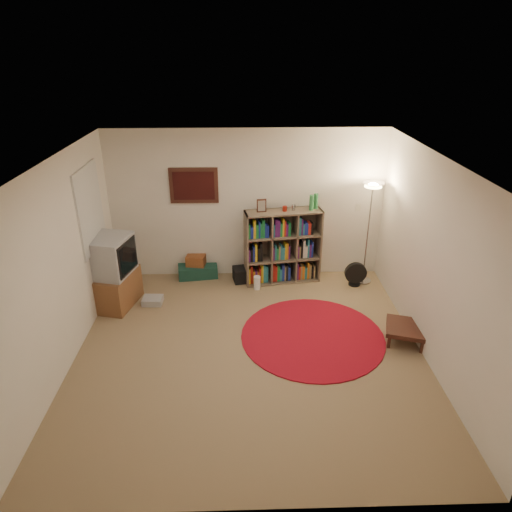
{
  "coord_description": "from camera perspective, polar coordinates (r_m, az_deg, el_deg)",
  "views": [
    {
      "loc": [
        -0.07,
        -4.9,
        3.67
      ],
      "look_at": [
        0.1,
        0.6,
        1.1
      ],
      "focal_mm": 32.0,
      "sensor_mm": 36.0,
      "label": 1
    }
  ],
  "objects": [
    {
      "name": "wicker_basket",
      "position": [
        7.86,
        -7.53,
        -0.55
      ],
      "size": [
        0.34,
        0.27,
        0.18
      ],
      "rotation": [
        0.0,
        0.0,
        -0.15
      ],
      "color": "brown",
      "rests_on": "suitcase"
    },
    {
      "name": "side_table",
      "position": [
        6.51,
        18.27,
        -8.62
      ],
      "size": [
        0.65,
        0.65,
        0.24
      ],
      "rotation": [
        0.0,
        0.0,
        -0.3
      ],
      "color": "#351812",
      "rests_on": "ground"
    },
    {
      "name": "room",
      "position": [
        5.5,
        -1.44,
        -0.94
      ],
      "size": [
        4.54,
        4.54,
        2.54
      ],
      "color": "#856D4E",
      "rests_on": "ground"
    },
    {
      "name": "tv_stand",
      "position": [
        7.18,
        -17.4,
        -2.04
      ],
      "size": [
        0.69,
        0.87,
        1.12
      ],
      "rotation": [
        0.0,
        0.0,
        -0.23
      ],
      "color": "brown",
      "rests_on": "ground"
    },
    {
      "name": "bookshelf",
      "position": [
        7.55,
        3.2,
        1.05
      ],
      "size": [
        1.28,
        0.54,
        1.49
      ],
      "rotation": [
        0.0,
        0.0,
        0.15
      ],
      "color": "brown",
      "rests_on": "ground"
    },
    {
      "name": "paper_towel",
      "position": [
        7.48,
        0.14,
        -3.35
      ],
      "size": [
        0.12,
        0.12,
        0.23
      ],
      "rotation": [
        0.0,
        0.0,
        0.06
      ],
      "color": "white",
      "rests_on": "ground"
    },
    {
      "name": "suitcase",
      "position": [
        7.98,
        -7.29,
        -1.7
      ],
      "size": [
        0.71,
        0.51,
        0.21
      ],
      "rotation": [
        0.0,
        0.0,
        0.14
      ],
      "color": "#153B31",
      "rests_on": "ground"
    },
    {
      "name": "duffel_bag",
      "position": [
        7.73,
        -1.54,
        -2.29
      ],
      "size": [
        0.39,
        0.35,
        0.24
      ],
      "rotation": [
        0.0,
        0.0,
        0.2
      ],
      "color": "black",
      "rests_on": "ground"
    },
    {
      "name": "red_rug",
      "position": [
        6.43,
        7.07,
        -9.89
      ],
      "size": [
        1.97,
        1.97,
        0.02
      ],
      "color": "maroon",
      "rests_on": "ground"
    },
    {
      "name": "floor_lamp",
      "position": [
        7.42,
        14.24,
        6.71
      ],
      "size": [
        0.39,
        0.39,
        1.72
      ],
      "rotation": [
        0.0,
        0.0,
        -0.18
      ],
      "color": "#ABABB0",
      "rests_on": "ground"
    },
    {
      "name": "floor_fan",
      "position": [
        7.72,
        12.32,
        -2.23
      ],
      "size": [
        0.36,
        0.19,
        0.41
      ],
      "rotation": [
        0.0,
        0.0,
        -0.01
      ],
      "color": "black",
      "rests_on": "ground"
    },
    {
      "name": "dvd_box",
      "position": [
        7.28,
        -12.78,
        -5.44
      ],
      "size": [
        0.31,
        0.26,
        0.1
      ],
      "rotation": [
        0.0,
        0.0,
        -0.05
      ],
      "color": "#A7A6AB",
      "rests_on": "ground"
    }
  ]
}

